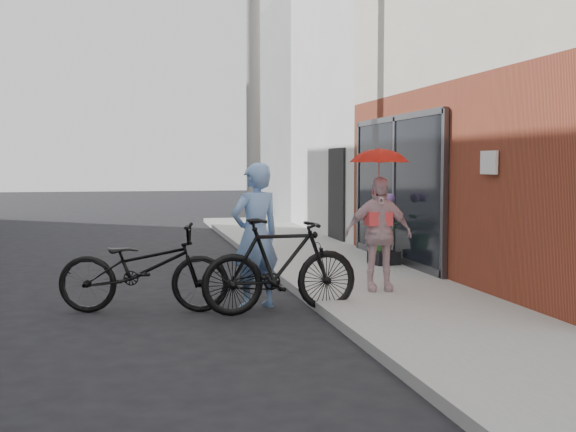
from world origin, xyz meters
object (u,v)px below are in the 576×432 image
object	(u,v)px
bike_right	(280,266)
planter	(384,258)
officer	(255,236)
kimono_woman	(378,234)
bike_left	(144,268)
utility_pole	(253,78)

from	to	relation	value
bike_right	planter	xyz separation A→B (m)	(2.39, 2.97, -0.35)
officer	planter	xyz separation A→B (m)	(2.63, 2.59, -0.68)
bike_right	officer	bearing A→B (deg)	27.96
kimono_woman	planter	bearing A→B (deg)	77.10
officer	bike_right	size ratio (longest dim) A/B	0.94
bike_right	kimono_woman	bearing A→B (deg)	-70.76
kimono_woman	officer	bearing A→B (deg)	-162.74
bike_right	bike_left	bearing A→B (deg)	71.08
officer	utility_pole	bearing A→B (deg)	-119.97
utility_pole	planter	distance (m)	4.67
officer	bike_left	size ratio (longest dim) A/B	0.88
bike_right	utility_pole	bearing A→B (deg)	-10.63
bike_left	kimono_woman	distance (m)	3.09
officer	bike_left	xyz separation A→B (m)	(-1.37, 0.04, -0.37)
planter	bike_left	bearing A→B (deg)	-147.49
bike_left	planter	distance (m)	4.75
bike_left	planter	size ratio (longest dim) A/B	4.95
officer	bike_right	xyz separation A→B (m)	(0.24, -0.38, -0.33)
bike_left	bike_right	size ratio (longest dim) A/B	1.07
utility_pole	bike_right	distance (m)	6.54
utility_pole	bike_left	xyz separation A→B (m)	(-2.26, -5.39, -2.96)
utility_pole	officer	size ratio (longest dim) A/B	3.85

